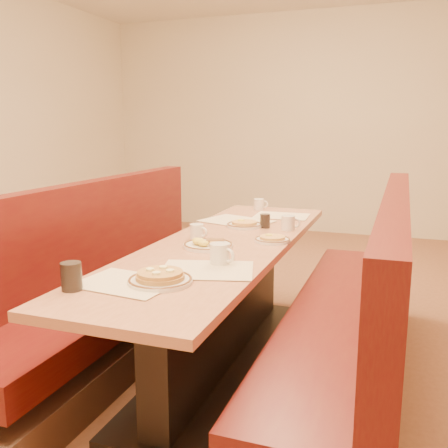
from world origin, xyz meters
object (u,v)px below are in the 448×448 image
(coffee_mug_b, at_px, (197,231))
(coffee_mug_d, at_px, (259,204))
(booth_right, at_px, (356,325))
(booth_left, at_px, (113,294))
(coffee_mug_c, at_px, (289,223))
(eggs_plate, at_px, (208,244))
(coffee_mug_a, at_px, (220,254))
(diner_table, at_px, (224,306))
(pancake_plate, at_px, (160,278))
(soda_tumbler_mid, at_px, (265,221))
(soda_tumbler_near, at_px, (71,276))

(coffee_mug_b, relative_size, coffee_mug_d, 1.00)
(booth_right, bearing_deg, coffee_mug_d, 127.33)
(booth_left, xyz_separation_m, coffee_mug_d, (0.63, 1.10, 0.43))
(coffee_mug_b, xyz_separation_m, coffee_mug_c, (0.44, 0.41, 0.00))
(eggs_plate, height_order, coffee_mug_a, coffee_mug_a)
(booth_right, bearing_deg, eggs_plate, -168.99)
(booth_left, xyz_separation_m, coffee_mug_a, (0.87, -0.44, 0.44))
(diner_table, xyz_separation_m, booth_left, (-0.73, 0.00, -0.01))
(pancake_plate, distance_m, coffee_mug_a, 0.37)
(diner_table, relative_size, eggs_plate, 9.45)
(coffee_mug_a, distance_m, coffee_mug_d, 1.56)
(pancake_plate, relative_size, coffee_mug_d, 2.43)
(coffee_mug_c, bearing_deg, coffee_mug_b, -148.34)
(booth_right, bearing_deg, booth_left, 180.00)
(coffee_mug_b, distance_m, soda_tumbler_mid, 0.52)
(coffee_mug_a, xyz_separation_m, soda_tumbler_near, (-0.42, -0.54, 0.00))
(booth_right, height_order, coffee_mug_a, booth_right)
(booth_left, relative_size, coffee_mug_c, 21.24)
(diner_table, distance_m, coffee_mug_a, 0.63)
(diner_table, xyz_separation_m, coffee_mug_a, (0.14, -0.44, 0.43))
(soda_tumbler_near, height_order, soda_tumbler_mid, soda_tumbler_near)
(eggs_plate, height_order, coffee_mug_b, coffee_mug_b)
(booth_right, xyz_separation_m, coffee_mug_d, (-0.84, 1.10, 0.43))
(coffee_mug_a, bearing_deg, diner_table, 124.95)
(booth_right, xyz_separation_m, pancake_plate, (-0.73, -0.79, 0.41))
(booth_right, height_order, eggs_plate, booth_right)
(coffee_mug_a, relative_size, coffee_mug_c, 1.10)
(soda_tumbler_near, bearing_deg, diner_table, 74.06)
(pancake_plate, height_order, coffee_mug_d, coffee_mug_d)
(booth_right, distance_m, coffee_mug_d, 1.45)
(coffee_mug_b, bearing_deg, coffee_mug_d, 98.63)
(booth_right, xyz_separation_m, soda_tumbler_mid, (-0.62, 0.46, 0.43))
(soda_tumbler_near, bearing_deg, coffee_mug_a, 52.21)
(booth_left, xyz_separation_m, booth_right, (1.46, 0.00, 0.00))
(pancake_plate, relative_size, coffee_mug_c, 2.27)
(booth_right, relative_size, soda_tumbler_mid, 28.58)
(diner_table, xyz_separation_m, coffee_mug_c, (0.27, 0.44, 0.42))
(booth_right, relative_size, soda_tumbler_near, 22.23)
(eggs_plate, distance_m, coffee_mug_b, 0.22)
(eggs_plate, relative_size, soda_tumbler_near, 2.35)
(eggs_plate, xyz_separation_m, coffee_mug_c, (0.31, 0.59, 0.03))
(coffee_mug_a, bearing_deg, coffee_mug_c, 98.85)
(diner_table, bearing_deg, coffee_mug_b, 171.46)
(diner_table, distance_m, pancake_plate, 0.88)
(booth_left, bearing_deg, soda_tumbler_mid, 28.37)
(coffee_mug_d, distance_m, soda_tumbler_near, 2.09)
(eggs_plate, relative_size, coffee_mug_d, 2.41)
(booth_right, relative_size, coffee_mug_d, 22.81)
(eggs_plate, bearing_deg, soda_tumbler_mid, 76.07)
(diner_table, xyz_separation_m, soda_tumbler_near, (-0.28, -0.98, 0.43))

